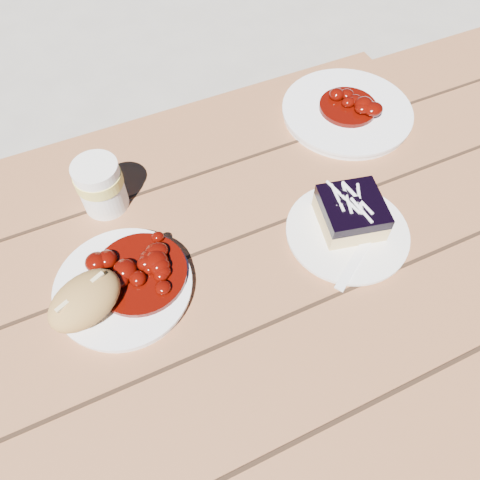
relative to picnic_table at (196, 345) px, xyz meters
name	(u,v)px	position (x,y,z in m)	size (l,w,h in m)	color
ground	(212,423)	(0.00, 0.00, -0.59)	(60.00, 60.00, 0.00)	#9B968C
picnic_table	(196,345)	(0.00, 0.00, 0.00)	(2.00, 1.55, 0.75)	brown
main_plate	(124,287)	(-0.08, 0.07, 0.17)	(0.21, 0.21, 0.02)	white
goulash_stew	(138,268)	(-0.05, 0.07, 0.20)	(0.15, 0.15, 0.04)	#4D0702
bread_roll	(85,300)	(-0.13, 0.05, 0.21)	(0.11, 0.08, 0.06)	#AC8042
dessert_plate	(347,233)	(0.29, 0.01, 0.17)	(0.20, 0.20, 0.01)	white
blueberry_cake	(351,212)	(0.30, 0.03, 0.20)	(0.12, 0.12, 0.06)	#DDBF78
fork_dessert	(356,260)	(0.27, -0.04, 0.17)	(0.03, 0.16, 0.01)	white
second_plate	(347,112)	(0.45, 0.27, 0.17)	(0.26, 0.26, 0.02)	white
second_stew	(349,101)	(0.45, 0.27, 0.20)	(0.11, 0.11, 0.04)	#4D0702
second_cup	(101,186)	(-0.06, 0.24, 0.21)	(0.08, 0.08, 0.10)	white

